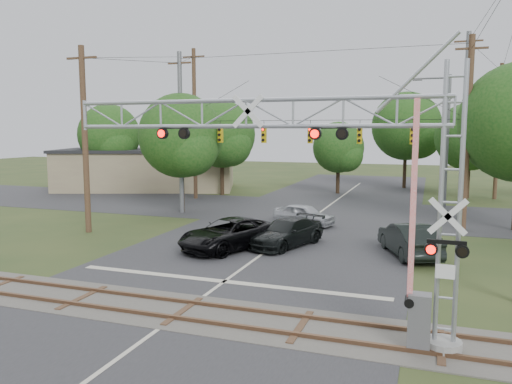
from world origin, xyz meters
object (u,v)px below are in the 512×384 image
(pickup_black, at_px, (230,234))
(crossing_gantry, at_px, (319,171))
(sedan_silver, at_px, (304,214))
(streetlight, at_px, (444,137))
(commercial_building, at_px, (148,169))
(traffic_signal_span, at_px, (324,134))
(car_dark, at_px, (286,232))

(pickup_black, bearing_deg, crossing_gantry, -30.50)
(crossing_gantry, bearing_deg, sedan_silver, 105.09)
(streetlight, bearing_deg, commercial_building, 167.58)
(pickup_black, xyz_separation_m, commercial_building, (-18.04, 21.75, 1.28))
(traffic_signal_span, bearing_deg, commercial_building, 149.16)
(car_dark, bearing_deg, traffic_signal_span, 107.31)
(crossing_gantry, height_order, traffic_signal_span, traffic_signal_span)
(sedan_silver, relative_size, commercial_building, 0.20)
(sedan_silver, relative_size, streetlight, 0.40)
(streetlight, bearing_deg, traffic_signal_span, -140.01)
(pickup_black, bearing_deg, streetlight, 80.39)
(car_dark, relative_size, commercial_building, 0.25)
(pickup_black, distance_m, streetlight, 19.21)
(traffic_signal_span, bearing_deg, streetlight, 39.99)
(car_dark, relative_size, streetlight, 0.50)
(pickup_black, relative_size, streetlight, 0.56)
(traffic_signal_span, bearing_deg, car_dark, -92.49)
(pickup_black, bearing_deg, car_dark, 56.04)
(pickup_black, height_order, car_dark, pickup_black)
(crossing_gantry, xyz_separation_m, car_dark, (-3.97, 10.68, -4.11))
(commercial_building, relative_size, streetlight, 1.98)
(pickup_black, xyz_separation_m, sedan_silver, (2.00, 7.56, -0.10))
(traffic_signal_span, distance_m, car_dark, 9.19)
(crossing_gantry, bearing_deg, streetlight, 81.21)
(crossing_gantry, bearing_deg, traffic_signal_span, 101.19)
(crossing_gantry, xyz_separation_m, streetlight, (3.81, 24.60, 0.72))
(traffic_signal_span, xyz_separation_m, streetlight, (7.44, 6.24, -0.21))
(car_dark, distance_m, sedan_silver, 6.00)
(car_dark, bearing_deg, sedan_silver, 114.82)
(commercial_building, bearing_deg, streetlight, -32.21)
(crossing_gantry, height_order, car_dark, crossing_gantry)
(crossing_gantry, xyz_separation_m, traffic_signal_span, (-3.63, 18.36, 0.92))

